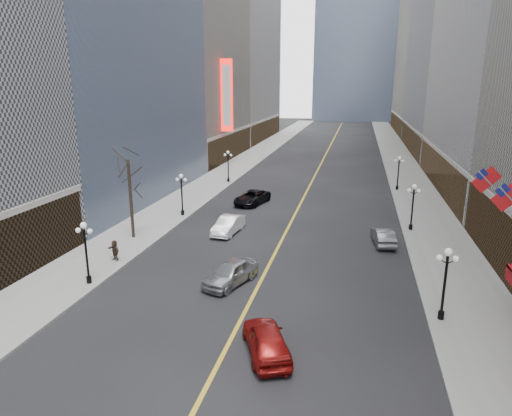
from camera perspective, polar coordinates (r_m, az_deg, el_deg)
The scene contains 22 objects.
sidewalk_east at distance 68.44m, azimuth 18.80°, elevation 2.78°, with size 6.00×230.00×0.15m, color gray.
sidewalk_west at distance 70.99m, azimuth -4.29°, elevation 3.97°, with size 6.00×230.00×0.15m, color gray.
lane_line at distance 78.10m, azimuth 7.79°, elevation 4.85°, with size 0.25×200.00×0.02m, color gold.
bldg_east_c at distance 105.79m, azimuth 27.03°, elevation 19.24°, with size 26.60×40.60×48.80m.
bldg_east_d at distance 148.53m, azimuth 23.24°, elevation 20.73°, with size 26.60×46.60×62.80m.
bldg_west_c at distance 91.83m, azimuth -11.57°, elevation 22.00°, with size 26.60×30.60×50.80m.
streetlamp_east_1 at distance 29.27m, azimuth 22.60°, elevation -7.92°, with size 1.26×0.44×4.52m.
streetlamp_east_2 at distance 46.25m, azimuth 19.03°, elevation 0.70°, with size 1.26×0.44×4.52m.
streetlamp_east_3 at distance 63.79m, azimuth 17.39°, elevation 4.63°, with size 1.26×0.44×4.52m.
streetlamp_west_1 at distance 34.00m, azimuth -20.53°, elevation -4.53°, with size 1.26×0.44×4.52m.
streetlamp_west_2 at distance 49.38m, azimuth -9.28°, elevation 2.22°, with size 1.26×0.44×4.52m.
streetlamp_west_3 at distance 66.09m, azimuth -3.51°, elevation 5.65°, with size 1.26×0.44×4.52m.
flag_4 at distance 30.69m, azimuth 29.28°, elevation 0.96°, with size 2.87×0.12×2.87m.
flag_5 at distance 35.40m, azimuth 27.09°, elevation 2.90°, with size 2.87×0.12×2.87m.
theatre_marquee at distance 79.79m, azimuth -3.66°, elevation 13.84°, with size 2.00×0.55×12.00m.
tree_west_far at distance 42.32m, azimuth -15.62°, elevation 4.32°, with size 3.60×3.60×7.92m.
car_nb_near at distance 32.81m, azimuth -3.19°, elevation -8.09°, with size 2.01×5.00×1.70m, color #96999D.
car_nb_mid at distance 43.69m, azimuth -3.48°, elevation -2.14°, with size 1.73×4.97×1.64m, color white.
car_nb_far at distance 54.32m, azimuth -0.50°, elevation 1.33°, with size 2.68×5.81×1.61m, color black.
car_sb_mid at distance 24.92m, azimuth 1.31°, elevation -16.15°, with size 2.00×4.96×1.69m, color maroon.
car_sb_far at distance 42.21m, azimuth 15.62°, elevation -3.43°, with size 1.58×4.52×1.49m, color #575D60.
ped_west_far at distance 38.34m, azimuth -17.26°, elevation -5.06°, with size 1.56×0.45×1.68m, color #2F251A.
Camera 1 is at (6.34, 3.38, 13.79)m, focal length 32.00 mm.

